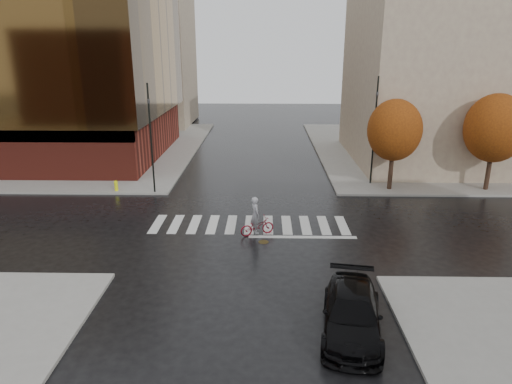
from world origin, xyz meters
TOP-DOWN VIEW (x-y plane):
  - ground at (0.00, 0.00)m, footprint 120.00×120.00m
  - sidewalk_nw at (-21.00, 21.00)m, footprint 30.00×30.00m
  - sidewalk_ne at (21.00, 21.00)m, footprint 30.00×30.00m
  - crosswalk at (0.00, 0.50)m, footprint 12.00×3.00m
  - office_glass at (-22.00, 17.99)m, footprint 27.00×19.00m
  - building_ne_tan at (17.00, 17.00)m, footprint 16.00×16.00m
  - building_nw_far at (-16.00, 37.00)m, footprint 14.00×12.00m
  - tree_ne_a at (10.00, 7.40)m, footprint 3.80×3.80m
  - tree_ne_b at (17.00, 7.40)m, footprint 4.20×4.20m
  - sedan at (4.12, -10.00)m, footprint 2.93×5.48m
  - cyclist at (0.43, -1.00)m, footprint 2.08×1.40m
  - traffic_light_nw at (-7.00, 6.30)m, footprint 0.21×0.18m
  - traffic_light_ne at (8.92, 8.81)m, footprint 0.17×0.21m
  - fire_hydrant at (-9.83, 6.50)m, footprint 0.27×0.27m
  - manhole at (0.84, -2.00)m, footprint 0.63×0.63m

SIDE VIEW (x-z plane):
  - ground at x=0.00m, z-range 0.00..0.00m
  - crosswalk at x=0.00m, z-range 0.00..0.01m
  - manhole at x=0.84m, z-range 0.00..0.01m
  - sidewalk_nw at x=-21.00m, z-range 0.00..0.15m
  - sidewalk_ne at x=21.00m, z-range 0.00..0.15m
  - fire_hydrant at x=-9.83m, z-range 0.19..0.94m
  - sedan at x=4.12m, z-range 0.00..1.51m
  - cyclist at x=0.43m, z-range -0.36..1.88m
  - tree_ne_a at x=10.00m, z-range 1.20..7.71m
  - traffic_light_nw at x=-7.00m, z-range 0.72..8.34m
  - tree_ne_b at x=17.00m, z-range 1.17..8.07m
  - traffic_light_ne at x=8.92m, z-range 0.78..8.71m
  - office_glass at x=-22.00m, z-range 0.28..16.28m
  - building_ne_tan at x=17.00m, z-range 0.15..18.15m
  - building_nw_far at x=-16.00m, z-range 0.15..20.15m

